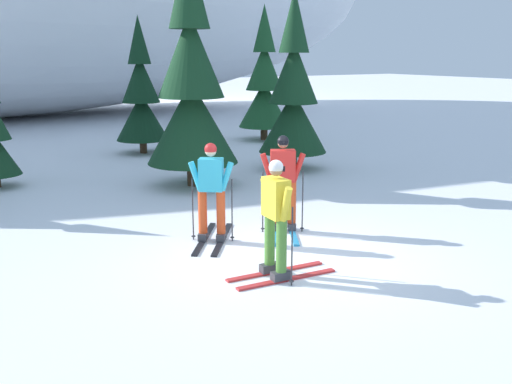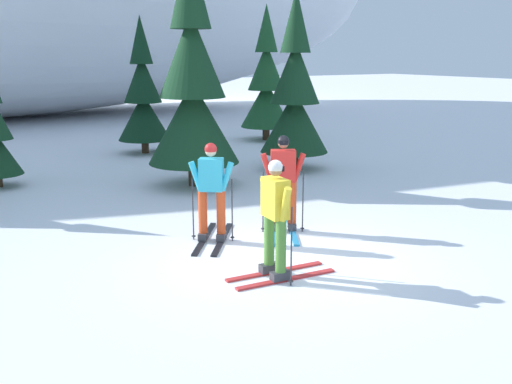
{
  "view_description": "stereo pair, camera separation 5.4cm",
  "coord_description": "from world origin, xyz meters",
  "px_view_note": "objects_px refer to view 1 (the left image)",
  "views": [
    {
      "loc": [
        -4.84,
        -7.05,
        3.13
      ],
      "look_at": [
        -0.16,
        0.66,
        0.95
      ],
      "focal_mm": 40.41,
      "sensor_mm": 36.0,
      "label": 1
    },
    {
      "loc": [
        -4.79,
        -7.08,
        3.13
      ],
      "look_at": [
        -0.16,
        0.66,
        0.95
      ],
      "focal_mm": 40.41,
      "sensor_mm": 36.0,
      "label": 2
    }
  ],
  "objects_px": {
    "pine_tree_right": "(293,96)",
    "pine_tree_far_right": "(264,84)",
    "skier_cyan_jacket": "(211,191)",
    "pine_tree_center": "(191,87)",
    "pine_tree_center_right": "(141,97)",
    "skier_yellow_jacket": "(276,217)",
    "skier_red_jacket": "(283,181)"
  },
  "relations": [
    {
      "from": "pine_tree_far_right",
      "to": "skier_yellow_jacket",
      "type": "bearing_deg",
      "value": -121.29
    },
    {
      "from": "pine_tree_center",
      "to": "pine_tree_far_right",
      "type": "bearing_deg",
      "value": 45.25
    },
    {
      "from": "skier_yellow_jacket",
      "to": "skier_cyan_jacket",
      "type": "height_order",
      "value": "skier_yellow_jacket"
    },
    {
      "from": "pine_tree_center",
      "to": "pine_tree_right",
      "type": "bearing_deg",
      "value": 7.63
    },
    {
      "from": "pine_tree_center_right",
      "to": "pine_tree_far_right",
      "type": "distance_m",
      "value": 4.89
    },
    {
      "from": "pine_tree_center_right",
      "to": "pine_tree_right",
      "type": "height_order",
      "value": "pine_tree_right"
    },
    {
      "from": "skier_yellow_jacket",
      "to": "pine_tree_center_right",
      "type": "distance_m",
      "value": 11.29
    },
    {
      "from": "pine_tree_far_right",
      "to": "pine_tree_center",
      "type": "bearing_deg",
      "value": -134.75
    },
    {
      "from": "pine_tree_center_right",
      "to": "pine_tree_far_right",
      "type": "bearing_deg",
      "value": 5.41
    },
    {
      "from": "skier_cyan_jacket",
      "to": "pine_tree_center",
      "type": "distance_m",
      "value": 4.59
    },
    {
      "from": "skier_red_jacket",
      "to": "pine_tree_right",
      "type": "bearing_deg",
      "value": 53.47
    },
    {
      "from": "pine_tree_right",
      "to": "pine_tree_center",
      "type": "bearing_deg",
      "value": -172.37
    },
    {
      "from": "skier_cyan_jacket",
      "to": "pine_tree_far_right",
      "type": "distance_m",
      "value": 11.93
    },
    {
      "from": "skier_cyan_jacket",
      "to": "pine_tree_far_right",
      "type": "relative_size",
      "value": 0.35
    },
    {
      "from": "skier_cyan_jacket",
      "to": "pine_tree_center",
      "type": "bearing_deg",
      "value": 69.01
    },
    {
      "from": "skier_yellow_jacket",
      "to": "pine_tree_right",
      "type": "height_order",
      "value": "pine_tree_right"
    },
    {
      "from": "skier_cyan_jacket",
      "to": "pine_tree_center",
      "type": "xyz_separation_m",
      "value": [
        1.56,
        4.06,
        1.47
      ]
    },
    {
      "from": "pine_tree_center_right",
      "to": "pine_tree_right",
      "type": "relative_size",
      "value": 0.89
    },
    {
      "from": "skier_cyan_jacket",
      "to": "pine_tree_center_right",
      "type": "height_order",
      "value": "pine_tree_center_right"
    },
    {
      "from": "skier_yellow_jacket",
      "to": "pine_tree_center",
      "type": "xyz_separation_m",
      "value": [
        1.53,
        5.99,
        1.45
      ]
    },
    {
      "from": "skier_cyan_jacket",
      "to": "pine_tree_right",
      "type": "relative_size",
      "value": 0.35
    },
    {
      "from": "skier_yellow_jacket",
      "to": "pine_tree_far_right",
      "type": "xyz_separation_m",
      "value": [
        6.99,
        11.51,
        1.12
      ]
    },
    {
      "from": "skier_cyan_jacket",
      "to": "skier_red_jacket",
      "type": "bearing_deg",
      "value": -5.45
    },
    {
      "from": "skier_cyan_jacket",
      "to": "pine_tree_right",
      "type": "distance_m",
      "value": 6.65
    },
    {
      "from": "skier_cyan_jacket",
      "to": "pine_tree_center_right",
      "type": "bearing_deg",
      "value": 76.64
    },
    {
      "from": "pine_tree_center_right",
      "to": "pine_tree_far_right",
      "type": "xyz_separation_m",
      "value": [
        4.86,
        0.46,
        0.23
      ]
    },
    {
      "from": "skier_red_jacket",
      "to": "skier_cyan_jacket",
      "type": "height_order",
      "value": "skier_red_jacket"
    },
    {
      "from": "skier_yellow_jacket",
      "to": "pine_tree_center",
      "type": "relative_size",
      "value": 0.31
    },
    {
      "from": "skier_red_jacket",
      "to": "skier_yellow_jacket",
      "type": "relative_size",
      "value": 1.01
    },
    {
      "from": "pine_tree_right",
      "to": "pine_tree_far_right",
      "type": "xyz_separation_m",
      "value": [
        2.26,
        5.09,
        0.01
      ]
    },
    {
      "from": "skier_yellow_jacket",
      "to": "pine_tree_center",
      "type": "height_order",
      "value": "pine_tree_center"
    },
    {
      "from": "skier_yellow_jacket",
      "to": "skier_red_jacket",
      "type": "bearing_deg",
      "value": 53.87
    }
  ]
}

